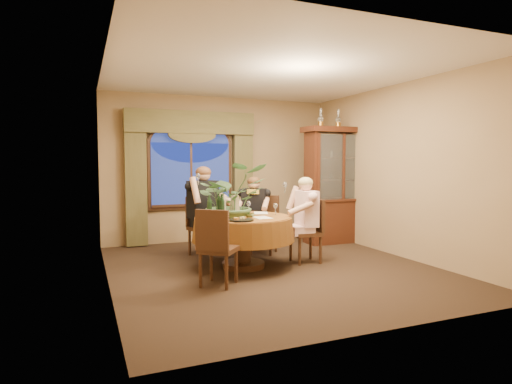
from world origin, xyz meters
name	(u,v)px	position (x,y,z in m)	size (l,w,h in m)	color
floor	(272,268)	(0.00, 0.00, 0.00)	(5.00, 5.00, 0.00)	black
wall_back	(220,169)	(0.00, 2.50, 1.40)	(4.50, 4.50, 0.00)	#8D714B
wall_right	(398,171)	(2.25, 0.00, 1.40)	(5.00, 5.00, 0.00)	#8D714B
ceiling	(273,72)	(0.00, 0.00, 2.80)	(5.00, 5.00, 0.00)	white
window	(191,175)	(-0.60, 2.43, 1.30)	(1.62, 0.10, 1.32)	navy
arched_transom	(191,133)	(-0.60, 2.43, 2.08)	(1.60, 0.06, 0.44)	navy
drapery_left	(136,182)	(-1.63, 2.38, 1.18)	(0.38, 0.14, 2.32)	#4C4725
drapery_right	(243,180)	(0.43, 2.38, 1.18)	(0.38, 0.14, 2.32)	#4C4725
swag_valance	(192,122)	(-0.60, 2.35, 2.28)	(2.45, 0.16, 0.42)	#4C4725
dining_table	(243,242)	(-0.37, 0.21, 0.38)	(1.49, 1.49, 0.75)	maroon
china_cabinet	(337,185)	(1.99, 1.39, 1.10)	(1.36, 0.54, 2.19)	#35150C
oil_lamp_left	(321,118)	(1.61, 1.39, 2.36)	(0.11, 0.11, 0.34)	#A5722D
oil_lamp_center	(338,118)	(1.99, 1.39, 2.36)	(0.11, 0.11, 0.34)	#A5722D
oil_lamp_right	(355,119)	(2.37, 1.39, 2.36)	(0.11, 0.11, 0.34)	#A5722D
chair_right	(305,231)	(0.62, 0.14, 0.48)	(0.42, 0.42, 0.96)	black
chair_back_right	(264,225)	(0.28, 0.98, 0.48)	(0.42, 0.42, 0.96)	black
chair_back	(204,227)	(-0.70, 1.19, 0.48)	(0.42, 0.42, 0.96)	black
chair_front_left	(219,247)	(-0.98, -0.53, 0.48)	(0.42, 0.42, 0.96)	black
person_pink	(306,220)	(0.63, 0.12, 0.66)	(0.47, 0.43, 1.32)	beige
person_back	(203,211)	(-0.72, 1.15, 0.74)	(0.53, 0.48, 1.47)	black
person_scarf	(254,215)	(0.16, 1.11, 0.65)	(0.47, 0.43, 1.30)	black
stoneware_vase	(235,205)	(-0.45, 0.36, 0.90)	(0.16, 0.16, 0.30)	#9C8766
centerpiece_plant	(231,171)	(-0.50, 0.37, 1.40)	(1.04, 1.15, 0.90)	#3D5E38
olive_bowl	(250,215)	(-0.31, 0.11, 0.77)	(0.15, 0.15, 0.05)	#49592B
cheese_platter	(241,220)	(-0.57, -0.23, 0.76)	(0.34, 0.34, 0.02)	black
wine_bottle_0	(219,205)	(-0.68, 0.40, 0.92)	(0.07, 0.07, 0.33)	black
wine_bottle_1	(224,205)	(-0.64, 0.30, 0.92)	(0.07, 0.07, 0.33)	tan
wine_bottle_2	(209,207)	(-0.89, 0.15, 0.92)	(0.07, 0.07, 0.33)	black
wine_bottle_3	(222,206)	(-0.71, 0.16, 0.92)	(0.07, 0.07, 0.33)	black
tasting_paper_0	(262,218)	(-0.18, -0.05, 0.75)	(0.21, 0.30, 0.00)	white
tasting_paper_1	(261,213)	(0.01, 0.46, 0.75)	(0.21, 0.30, 0.00)	white
wine_glass_person_pink	(275,209)	(0.12, 0.16, 0.84)	(0.07, 0.07, 0.18)	silver
wine_glass_person_back	(222,208)	(-0.54, 0.67, 0.84)	(0.07, 0.07, 0.18)	silver
wine_glass_person_scarf	(249,207)	(-0.12, 0.63, 0.84)	(0.07, 0.07, 0.18)	silver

